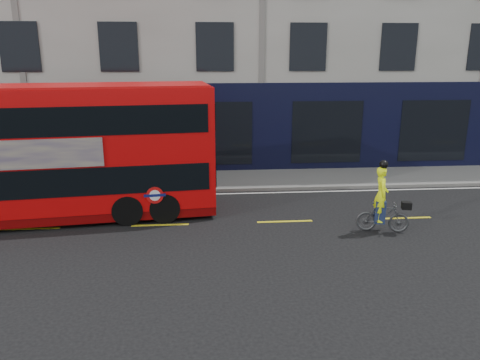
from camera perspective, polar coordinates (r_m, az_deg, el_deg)
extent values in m
plane|color=black|center=(13.89, 6.55, -7.21)|extent=(120.00, 120.00, 0.00)
cube|color=slate|center=(19.95, 3.01, 0.10)|extent=(60.00, 3.00, 0.12)
cube|color=slate|center=(18.52, 3.62, -1.11)|extent=(60.00, 0.12, 0.13)
cube|color=#B8B4AE|center=(25.79, 1.24, 20.25)|extent=(50.00, 10.00, 15.00)
cube|color=black|center=(20.97, 2.55, 6.29)|extent=(50.00, 0.08, 4.00)
cube|color=silver|center=(18.25, 3.75, -1.56)|extent=(58.00, 0.10, 0.01)
cube|color=red|center=(16.10, -22.84, 3.56)|extent=(10.87, 3.62, 3.83)
cube|color=#680404|center=(16.60, -22.11, -3.40)|extent=(10.86, 3.57, 0.29)
cube|color=black|center=(16.27, -22.54, 0.64)|extent=(10.45, 3.61, 0.87)
cube|color=black|center=(15.94, -23.22, 7.05)|extent=(10.45, 3.61, 0.87)
cube|color=#AC0B0C|center=(15.85, -23.58, 10.41)|extent=(10.64, 3.49, 0.08)
cube|color=black|center=(16.06, -3.53, 1.63)|extent=(0.29, 2.17, 0.87)
cube|color=black|center=(15.73, -3.64, 8.16)|extent=(0.29, 2.17, 0.87)
cylinder|color=red|center=(14.88, -10.34, -1.85)|extent=(0.54, 0.08, 0.54)
cylinder|color=white|center=(14.87, -10.34, -1.86)|extent=(0.35, 0.06, 0.35)
cube|color=#0C1459|center=(14.87, -10.34, -1.86)|extent=(0.68, 0.10, 0.09)
cylinder|color=black|center=(16.21, -9.32, -2.15)|extent=(1.24, 2.57, 0.97)
cylinder|color=black|center=(16.23, -13.43, -2.36)|extent=(1.24, 2.57, 0.97)
imported|color=#424447|center=(14.87, 17.00, -4.33)|extent=(1.63, 0.79, 0.94)
imported|color=#DCF40E|center=(14.63, 16.84, -1.67)|extent=(0.53, 0.69, 1.68)
cube|color=black|center=(14.86, 19.64, -2.95)|extent=(0.32, 0.28, 0.22)
cube|color=#1C274A|center=(14.80, 16.68, -3.67)|extent=(0.38, 0.44, 0.70)
sphere|color=black|center=(14.40, 17.12, 1.83)|extent=(0.26, 0.26, 0.26)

